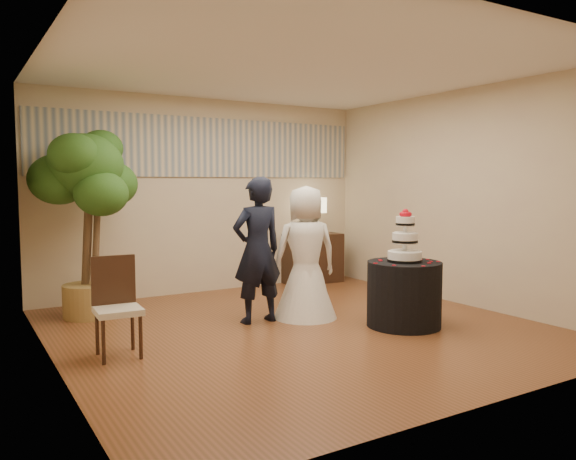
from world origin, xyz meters
TOP-DOWN VIEW (x-y plane):
  - floor at (0.00, 0.00)m, footprint 5.00×5.00m
  - ceiling at (0.00, 0.00)m, footprint 5.00×5.00m
  - wall_back at (0.00, 2.50)m, footprint 5.00×0.06m
  - wall_front at (0.00, -2.50)m, footprint 5.00×0.06m
  - wall_left at (-2.50, 0.00)m, footprint 0.06×5.00m
  - wall_right at (2.50, 0.00)m, footprint 0.06×5.00m
  - mural_border at (0.00, 2.48)m, footprint 4.90×0.02m
  - groom at (-0.26, 0.48)m, footprint 0.61×0.41m
  - bride at (0.33, 0.38)m, footprint 0.92×0.91m
  - cake_table at (1.05, -0.52)m, footprint 0.95×0.95m
  - wedding_cake at (1.05, -0.52)m, footprint 0.38×0.38m
  - console at (1.70, 2.29)m, footprint 0.96×0.47m
  - table_lamp at (1.70, 2.29)m, footprint 0.32×0.32m
  - ficus_tree at (-1.85, 1.75)m, footprint 1.47×1.47m
  - side_chair at (-1.95, 0.00)m, footprint 0.44×0.46m

SIDE VIEW (x-z plane):
  - floor at x=0.00m, z-range 0.00..0.00m
  - cake_table at x=1.05m, z-range 0.00..0.72m
  - console at x=1.70m, z-range 0.00..0.78m
  - side_chair at x=-1.95m, z-range 0.00..0.92m
  - bride at x=0.33m, z-range 0.00..1.56m
  - groom at x=-0.26m, z-range 0.00..1.66m
  - wedding_cake at x=1.05m, z-range 0.72..1.31m
  - table_lamp at x=1.70m, z-range 0.78..1.36m
  - ficus_tree at x=-1.85m, z-range 0.00..2.29m
  - wall_back at x=0.00m, z-range 0.00..2.80m
  - wall_front at x=0.00m, z-range 0.00..2.80m
  - wall_left at x=-2.50m, z-range 0.00..2.80m
  - wall_right at x=2.50m, z-range 0.00..2.80m
  - mural_border at x=0.00m, z-range 1.68..2.52m
  - ceiling at x=0.00m, z-range 2.80..2.80m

